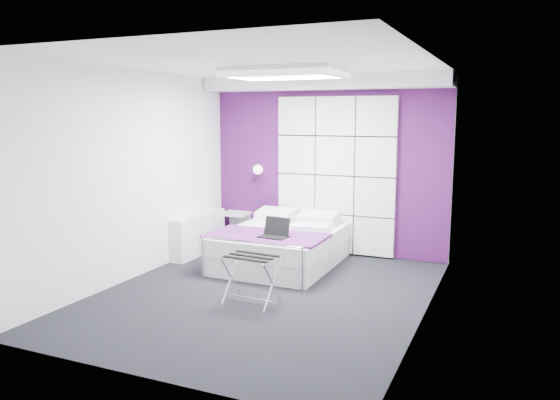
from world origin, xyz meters
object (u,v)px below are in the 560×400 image
Objects in this scene: nightstand at (236,214)px; luggage_rack at (251,280)px; laptop at (275,232)px; wall_lamp at (259,169)px; radiator at (198,234)px; bed at (281,246)px.

luggage_rack is (1.45, -2.34, -0.24)m from nightstand.
nightstand is 1.17× the size of laptop.
nightstand is 1.82m from laptop.
wall_lamp reaches higher than radiator.
laptop is (0.87, -1.35, -0.65)m from wall_lamp.
radiator is at bearing -108.83° from nightstand.
wall_lamp is 2.78m from luggage_rack.
wall_lamp reaches higher than bed.
laptop is (1.51, -0.59, 0.27)m from radiator.
luggage_rack reaches higher than nightstand.
luggage_rack is at bearing -73.68° from laptop.
luggage_rack is (1.70, -1.62, -0.03)m from radiator.
nightstand is (-1.12, 0.80, 0.23)m from bed.
laptop reaches higher than bed.
radiator is 1.37m from bed.
bed is at bearing 112.00° from laptop.
nightstand is at bearing 71.17° from radiator.
wall_lamp is 0.12× the size of radiator.
radiator is 1.65m from laptop.
radiator is at bearing 140.26° from luggage_rack.
wall_lamp is 0.82m from nightstand.
luggage_rack is 1.53× the size of laptop.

